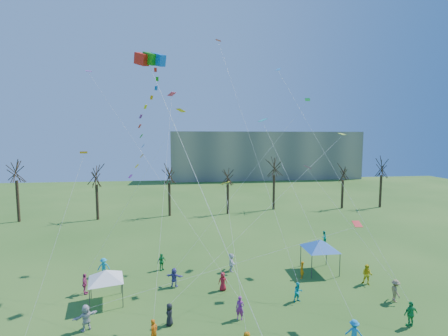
{
  "coord_description": "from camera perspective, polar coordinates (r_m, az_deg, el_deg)",
  "views": [
    {
      "loc": [
        -4.1,
        -17.12,
        13.18
      ],
      "look_at": [
        -1.26,
        5.0,
        11.0
      ],
      "focal_mm": 25.0,
      "sensor_mm": 36.0,
      "label": 1
    }
  ],
  "objects": [
    {
      "name": "big_box_kite",
      "position": [
        22.86,
        -13.55,
        7.8
      ],
      "size": [
        4.56,
        5.96,
        20.04
      ],
      "color": "red",
      "rests_on": "ground"
    },
    {
      "name": "canopy_tent_blue",
      "position": [
        32.88,
        17.14,
        -13.21
      ],
      "size": [
        4.29,
        4.29,
        3.21
      ],
      "color": "#3F3F44",
      "rests_on": "ground"
    },
    {
      "name": "small_kites_aloft",
      "position": [
        29.19,
        2.27,
        6.61
      ],
      "size": [
        27.42,
        18.55,
        32.61
      ],
      "color": "orange",
      "rests_on": "ground"
    },
    {
      "name": "bare_tree_row",
      "position": [
        53.72,
        -1.36,
        -1.38
      ],
      "size": [
        68.3,
        8.78,
        10.23
      ],
      "color": "black",
      "rests_on": "ground"
    },
    {
      "name": "distant_building",
      "position": [
        102.66,
        7.44,
        2.37
      ],
      "size": [
        60.0,
        14.0,
        15.0
      ],
      "primitive_type": "cube",
      "color": "gray",
      "rests_on": "ground"
    },
    {
      "name": "canopy_tent_white",
      "position": [
        27.79,
        -20.82,
        -17.81
      ],
      "size": [
        3.54,
        3.54,
        2.73
      ],
      "color": "#3F3F44",
      "rests_on": "ground"
    },
    {
      "name": "festival_crowd",
      "position": [
        27.33,
        1.41,
        -21.21
      ],
      "size": [
        27.19,
        20.01,
        1.83
      ],
      "color": "red",
      "rests_on": "ground"
    }
  ]
}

